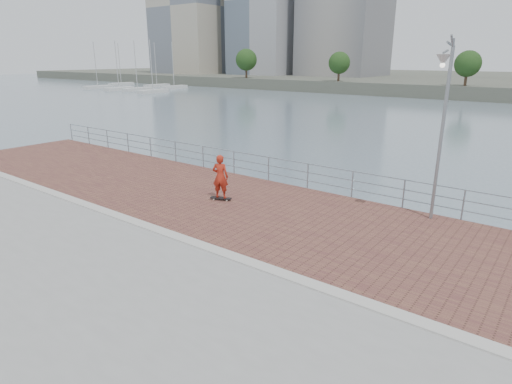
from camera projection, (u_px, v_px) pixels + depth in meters
The scene contains 9 objects.
water at pixel (216, 310), 13.06m from camera, with size 400.00×400.00×0.00m, color slate.
seawall at pixel (54, 376), 8.96m from camera, with size 40.00×24.00×2.00m, color gray.
brick_lane at pixel (283, 216), 15.19m from camera, with size 40.00×6.80×0.02m, color brown.
curb at pixel (215, 250), 12.45m from camera, with size 40.00×0.40×0.06m, color #B7B5AD.
guardrail at pixel (330, 177), 17.56m from camera, with size 39.06×0.06×1.13m.
street_lamp at pixel (443, 100), 13.38m from camera, with size 0.42×1.22×5.78m.
skateboard at pixel (221, 198), 16.82m from camera, with size 0.86×0.52×0.10m.
skateboarder at pixel (220, 177), 16.56m from camera, with size 0.63×0.42×1.74m, color #AC2717.
marina at pixel (137, 87), 104.13m from camera, with size 29.65×20.53×10.94m.
Camera 1 is at (7.84, -8.31, 5.39)m, focal length 30.00 mm.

